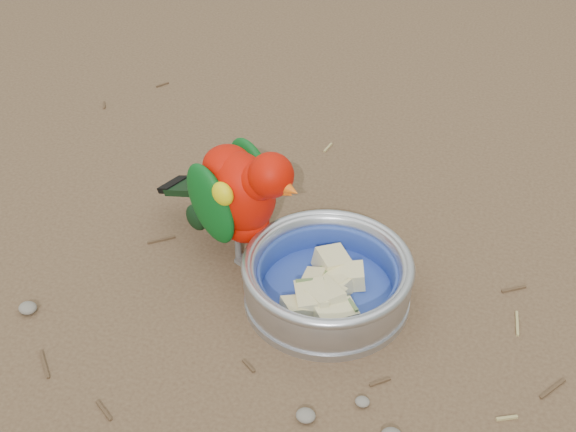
% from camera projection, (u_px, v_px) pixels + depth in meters
% --- Properties ---
extents(ground, '(60.00, 60.00, 0.00)m').
position_uv_depth(ground, '(308.00, 298.00, 0.96)').
color(ground, brown).
extents(food_bowl, '(0.20, 0.20, 0.02)m').
position_uv_depth(food_bowl, '(327.00, 295.00, 0.96)').
color(food_bowl, '#B2B2BA').
rests_on(food_bowl, ground).
extents(bowl_wall, '(0.20, 0.20, 0.04)m').
position_uv_depth(bowl_wall, '(327.00, 276.00, 0.94)').
color(bowl_wall, '#B2B2BA').
rests_on(bowl_wall, food_bowl).
extents(fruit_wedges, '(0.12, 0.12, 0.03)m').
position_uv_depth(fruit_wedges, '(327.00, 281.00, 0.94)').
color(fruit_wedges, beige).
rests_on(fruit_wedges, food_bowl).
extents(lory_parrot, '(0.23, 0.18, 0.17)m').
position_uv_depth(lory_parrot, '(240.00, 202.00, 0.98)').
color(lory_parrot, '#BE0E01').
rests_on(lory_parrot, ground).
extents(ground_debris, '(0.90, 0.80, 0.01)m').
position_uv_depth(ground_debris, '(353.00, 260.00, 1.01)').
color(ground_debris, '#9E8C54').
rests_on(ground_debris, ground).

